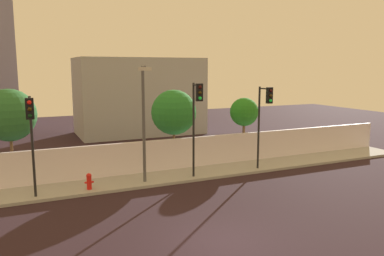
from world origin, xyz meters
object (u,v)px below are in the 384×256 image
at_px(traffic_light_left, 197,110).
at_px(roadside_tree_leftmost, 9,115).
at_px(traffic_light_center, 264,110).
at_px(roadside_tree_midright, 244,112).
at_px(fire_hydrant, 89,181).
at_px(roadside_tree_midleft, 174,112).
at_px(street_lamp_curbside, 144,114).
at_px(traffic_light_right, 31,126).

relative_size(traffic_light_left, roadside_tree_leftmost, 1.02).
relative_size(traffic_light_left, traffic_light_center, 1.06).
relative_size(traffic_light_left, roadside_tree_midright, 1.25).
distance_m(fire_hydrant, roadside_tree_midright, 11.66).
xyz_separation_m(roadside_tree_midleft, roadside_tree_midright, (5.10, 0.00, -0.23)).
relative_size(traffic_light_left, roadside_tree_midleft, 1.08).
relative_size(traffic_light_center, roadside_tree_leftmost, 0.97).
bearing_deg(street_lamp_curbside, roadside_tree_midright, 22.85).
xyz_separation_m(traffic_light_right, roadside_tree_midright, (13.40, 3.96, -0.45)).
height_order(traffic_light_center, street_lamp_curbside, street_lamp_curbside).
xyz_separation_m(fire_hydrant, roadside_tree_midleft, (5.81, 3.25, 2.76)).
height_order(traffic_light_right, roadside_tree_leftmost, roadside_tree_leftmost).
height_order(roadside_tree_midleft, roadside_tree_midright, roadside_tree_midleft).
height_order(street_lamp_curbside, fire_hydrant, street_lamp_curbside).
distance_m(fire_hydrant, roadside_tree_leftmost, 5.59).
distance_m(traffic_light_right, roadside_tree_midleft, 9.20).
distance_m(traffic_light_center, street_lamp_curbside, 7.03).
bearing_deg(street_lamp_curbside, traffic_light_right, -174.03).
height_order(roadside_tree_leftmost, roadside_tree_midright, roadside_tree_leftmost).
relative_size(traffic_light_center, roadside_tree_midright, 1.19).
xyz_separation_m(traffic_light_right, street_lamp_curbside, (5.30, 0.55, 0.22)).
bearing_deg(street_lamp_curbside, roadside_tree_midleft, 48.72).
bearing_deg(fire_hydrant, roadside_tree_leftmost, 136.08).
distance_m(traffic_light_right, street_lamp_curbside, 5.34).
bearing_deg(roadside_tree_leftmost, traffic_light_center, -16.16).
xyz_separation_m(traffic_light_left, roadside_tree_midleft, (0.25, 3.82, -0.52)).
xyz_separation_m(traffic_light_right, roadside_tree_midleft, (8.30, 3.96, -0.22)).
distance_m(traffic_light_left, roadside_tree_midright, 6.62).
bearing_deg(street_lamp_curbside, roadside_tree_leftmost, 151.16).
relative_size(traffic_light_center, street_lamp_curbside, 0.81).
bearing_deg(traffic_light_center, fire_hydrant, 176.65).
height_order(traffic_light_left, street_lamp_curbside, street_lamp_curbside).
height_order(traffic_light_left, roadside_tree_midleft, traffic_light_left).
relative_size(traffic_light_left, street_lamp_curbside, 0.85).
bearing_deg(fire_hydrant, roadside_tree_midright, 16.60).
height_order(fire_hydrant, roadside_tree_midleft, roadside_tree_midleft).
xyz_separation_m(street_lamp_curbside, roadside_tree_leftmost, (-6.19, 3.41, -0.15)).
distance_m(street_lamp_curbside, roadside_tree_midright, 8.81).
xyz_separation_m(traffic_light_center, fire_hydrant, (-9.83, 0.58, -3.08)).
relative_size(traffic_light_left, fire_hydrant, 6.36).
bearing_deg(roadside_tree_midleft, traffic_light_left, -93.76).
distance_m(traffic_light_right, roadside_tree_midright, 13.98).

